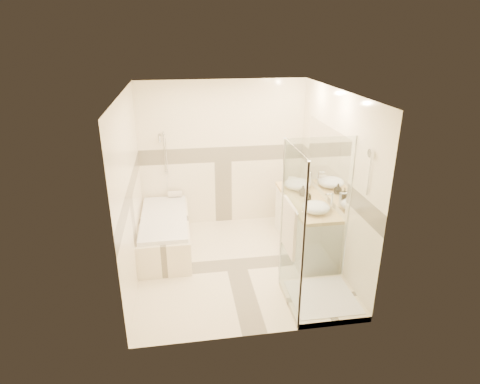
{
  "coord_description": "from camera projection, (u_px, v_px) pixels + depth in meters",
  "views": [
    {
      "loc": [
        -0.73,
        -5.04,
        3.2
      ],
      "look_at": [
        0.1,
        0.25,
        1.05
      ],
      "focal_mm": 30.0,
      "sensor_mm": 36.0,
      "label": 1
    }
  ],
  "objects": [
    {
      "name": "vessel_sink_far",
      "position": [
        316.0,
        207.0,
        5.57
      ],
      "size": [
        0.39,
        0.39,
        0.16
      ],
      "primitive_type": "ellipsoid",
      "color": "white",
      "rests_on": "vanity"
    },
    {
      "name": "rolled_towel",
      "position": [
        175.0,
        194.0,
        6.86
      ],
      "size": [
        0.24,
        0.11,
        0.11
      ],
      "primitive_type": "cylinder",
      "rotation": [
        0.0,
        1.57,
        0.0
      ],
      "color": "white",
      "rests_on": "bathtub"
    },
    {
      "name": "bathtub",
      "position": [
        165.0,
        231.0,
        6.26
      ],
      "size": [
        0.75,
        1.7,
        0.56
      ],
      "color": "#FFEFCB",
      "rests_on": "ground"
    },
    {
      "name": "faucet_near",
      "position": [
        311.0,
        179.0,
        6.41
      ],
      "size": [
        0.11,
        0.03,
        0.28
      ],
      "color": "silver",
      "rests_on": "vanity"
    },
    {
      "name": "vessel_sink_near",
      "position": [
        297.0,
        184.0,
        6.41
      ],
      "size": [
        0.42,
        0.42,
        0.17
      ],
      "primitive_type": "ellipsoid",
      "color": "white",
      "rests_on": "vanity"
    },
    {
      "name": "faucet_far",
      "position": [
        331.0,
        201.0,
        5.57
      ],
      "size": [
        0.12,
        0.03,
        0.28
      ],
      "color": "silver",
      "rests_on": "vanity"
    },
    {
      "name": "vanity",
      "position": [
        305.0,
        224.0,
        6.2
      ],
      "size": [
        0.58,
        1.62,
        0.85
      ],
      "color": "white",
      "rests_on": "ground"
    },
    {
      "name": "amenity_bottle_b",
      "position": [
        303.0,
        191.0,
        6.14
      ],
      "size": [
        0.15,
        0.15,
        0.17
      ],
      "primitive_type": "imported",
      "rotation": [
        0.0,
        0.0,
        0.18
      ],
      "color": "black",
      "rests_on": "vanity"
    },
    {
      "name": "folded_towels",
      "position": [
        292.0,
        181.0,
        6.69
      ],
      "size": [
        0.19,
        0.25,
        0.07
      ],
      "primitive_type": "cube",
      "rotation": [
        0.0,
        0.0,
        -0.25
      ],
      "color": "white",
      "rests_on": "vanity"
    },
    {
      "name": "amenity_bottle_a",
      "position": [
        308.0,
        196.0,
        5.9
      ],
      "size": [
        0.09,
        0.1,
        0.19
      ],
      "primitive_type": "imported",
      "rotation": [
        0.0,
        0.0,
        -0.13
      ],
      "color": "black",
      "rests_on": "vanity"
    },
    {
      "name": "room",
      "position": [
        239.0,
        184.0,
        5.47
      ],
      "size": [
        2.82,
        3.02,
        2.52
      ],
      "color": "#FAEBC7",
      "rests_on": "ground"
    },
    {
      "name": "shower_enclosure",
      "position": [
        314.0,
        266.0,
        4.96
      ],
      "size": [
        0.96,
        0.93,
        2.04
      ],
      "color": "#FFEFCB",
      "rests_on": "ground"
    }
  ]
}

